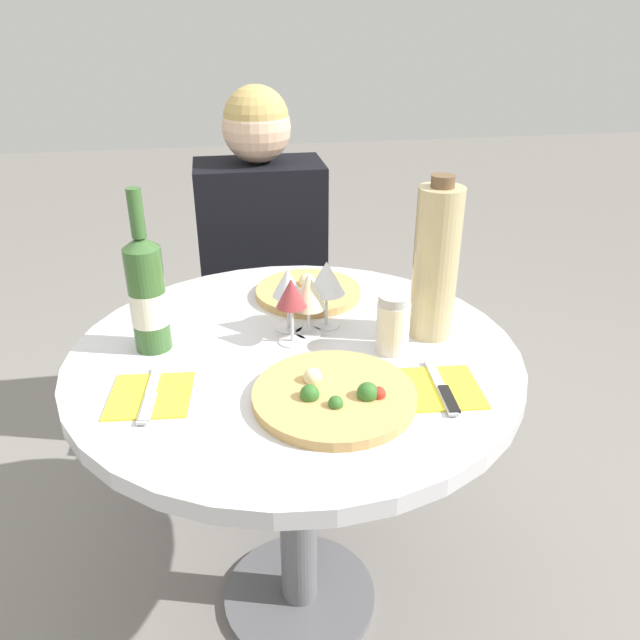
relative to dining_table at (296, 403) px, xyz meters
The scene contains 15 objects.
ground_plane 0.63m from the dining_table, ahead, with size 12.00×12.00×0.00m, color gray.
dining_table is the anchor object (origin of this frame).
chair_behind_diner 0.86m from the dining_table, 90.35° to the left, with size 0.40×0.40×0.95m.
seated_diner 0.69m from the dining_table, 90.43° to the left, with size 0.39×0.48×1.21m.
pizza_large 0.25m from the dining_table, 76.59° to the right, with size 0.30×0.30×0.05m.
pizza_small_far 0.31m from the dining_table, 74.66° to the left, with size 0.26×0.26×0.05m.
wine_bottle 0.40m from the dining_table, 168.36° to the left, with size 0.08×0.08×0.34m.
tall_carafe 0.43m from the dining_table, ahead, with size 0.10×0.10×0.35m.
sugar_shaker 0.29m from the dining_table, 10.32° to the right, with size 0.07×0.07×0.13m.
wine_glass_back_right 0.28m from the dining_table, 48.66° to the left, with size 0.08×0.08×0.16m.
wine_glass_center 0.25m from the dining_table, 58.33° to the left, with size 0.08×0.08×0.14m.
wine_glass_back_left 0.26m from the dining_table, 92.62° to the left, with size 0.07×0.07×0.14m.
wine_glass_front_left 0.25m from the dining_table, 97.41° to the left, with size 0.07×0.07×0.15m.
place_setting_left 0.35m from the dining_table, 155.17° to the right, with size 0.16×0.19×0.01m.
place_setting_right 0.35m from the dining_table, 38.26° to the right, with size 0.16×0.19×0.01m.
Camera 1 is at (-0.14, -1.14, 1.42)m, focal length 35.00 mm.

